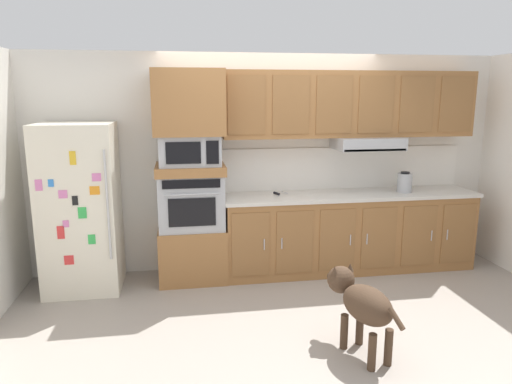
% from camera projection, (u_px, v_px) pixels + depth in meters
% --- Properties ---
extents(ground_plane, '(9.60, 9.60, 0.00)m').
position_uv_depth(ground_plane, '(288.00, 300.00, 4.76)').
color(ground_plane, '#9E9389').
extents(back_kitchen_wall, '(6.20, 0.12, 2.50)m').
position_uv_depth(back_kitchen_wall, '(268.00, 162.00, 5.58)').
color(back_kitchen_wall, silver).
rests_on(back_kitchen_wall, ground).
extents(refrigerator, '(0.76, 0.73, 1.76)m').
position_uv_depth(refrigerator, '(81.00, 208.00, 4.91)').
color(refrigerator, silver).
rests_on(refrigerator, ground).
extents(oven_base_cabinet, '(0.74, 0.62, 0.60)m').
position_uv_depth(oven_base_cabinet, '(193.00, 252.00, 5.28)').
color(oven_base_cabinet, '#996638').
rests_on(oven_base_cabinet, ground).
extents(built_in_oven, '(0.70, 0.62, 0.60)m').
position_uv_depth(built_in_oven, '(191.00, 200.00, 5.15)').
color(built_in_oven, '#A8AAAF').
rests_on(built_in_oven, oven_base_cabinet).
extents(appliance_mid_shelf, '(0.74, 0.62, 0.10)m').
position_uv_depth(appliance_mid_shelf, '(190.00, 169.00, 5.08)').
color(appliance_mid_shelf, '#996638').
rests_on(appliance_mid_shelf, built_in_oven).
extents(microwave, '(0.64, 0.54, 0.32)m').
position_uv_depth(microwave, '(190.00, 150.00, 5.03)').
color(microwave, '#A8AAAF').
rests_on(microwave, appliance_mid_shelf).
extents(appliance_upper_cabinet, '(0.74, 0.62, 0.68)m').
position_uv_depth(appliance_upper_cabinet, '(188.00, 102.00, 4.93)').
color(appliance_upper_cabinet, '#996638').
rests_on(appliance_upper_cabinet, microwave).
extents(lower_cabinet_run, '(2.92, 0.63, 0.88)m').
position_uv_depth(lower_cabinet_run, '(349.00, 233.00, 5.54)').
color(lower_cabinet_run, '#996638').
rests_on(lower_cabinet_run, ground).
extents(countertop_slab, '(2.96, 0.64, 0.04)m').
position_uv_depth(countertop_slab, '(350.00, 195.00, 5.44)').
color(countertop_slab, beige).
rests_on(countertop_slab, lower_cabinet_run).
extents(backsplash_panel, '(2.96, 0.02, 0.50)m').
position_uv_depth(backsplash_panel, '(343.00, 168.00, 5.67)').
color(backsplash_panel, white).
rests_on(backsplash_panel, countertop_slab).
extents(upper_cabinet_with_hood, '(2.92, 0.48, 0.88)m').
position_uv_depth(upper_cabinet_with_hood, '(351.00, 107.00, 5.36)').
color(upper_cabinet_with_hood, '#996638').
rests_on(upper_cabinet_with_hood, backsplash_panel).
extents(screwdriver, '(0.16, 0.15, 0.03)m').
position_uv_depth(screwdriver, '(277.00, 193.00, 5.36)').
color(screwdriver, black).
rests_on(screwdriver, countertop_slab).
extents(electric_kettle, '(0.17, 0.17, 0.24)m').
position_uv_depth(electric_kettle, '(405.00, 182.00, 5.47)').
color(electric_kettle, '#A8AAAF').
rests_on(electric_kettle, countertop_slab).
extents(dog, '(0.42, 0.91, 0.66)m').
position_uv_depth(dog, '(361.00, 301.00, 3.72)').
color(dog, '#473323').
rests_on(dog, ground).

